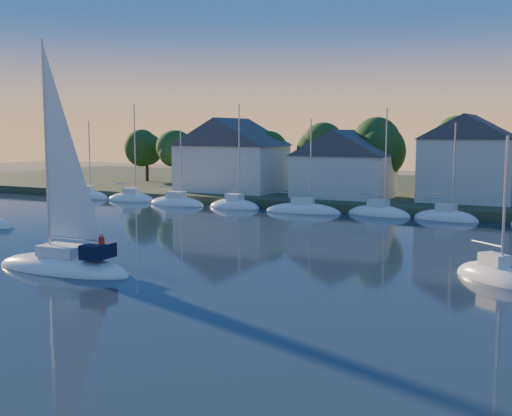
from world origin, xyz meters
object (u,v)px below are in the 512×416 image
Objects in this scene: clubhouse_west at (232,154)px; clubhouse_east at (469,157)px; drifting_sailboat_right at (494,279)px; clubhouse_centre at (344,163)px; hero_sailboat at (64,261)px.

clubhouse_east reaches higher than clubhouse_west.
drifting_sailboat_right is at bearing -78.41° from clubhouse_east.
clubhouse_west is 30.02m from clubhouse_east.
drifting_sailboat_right is at bearing -42.75° from clubhouse_west.
clubhouse_east is (14.00, 2.00, 0.87)m from clubhouse_centre.
clubhouse_west is at bearing 175.59° from drifting_sailboat_right.
clubhouse_centre is 43.39m from hero_sailboat.
clubhouse_centre is 39.97m from drifting_sailboat_right.
drifting_sailboat_right is (24.71, 9.56, -0.54)m from hero_sailboat.
clubhouse_centre is at bearing -171.87° from clubhouse_east.
clubhouse_east is at bearing 139.94° from drifting_sailboat_right.
hero_sailboat is 26.50m from drifting_sailboat_right.
drifting_sailboat_right is (37.27, -34.46, -5.83)m from clubhouse_west.
clubhouse_centre is at bearing -3.58° from clubhouse_west.
clubhouse_west is 1.30× the size of clubhouse_east.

